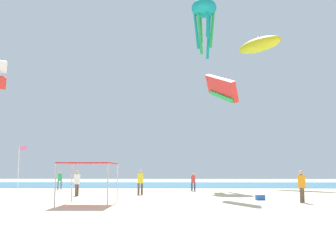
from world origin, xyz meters
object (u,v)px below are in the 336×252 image
object	(u,v)px
person_near_tent	(77,181)
kite_parafoil_red	(221,88)
banner_flag	(19,165)
kite_octopus_teal	(204,11)
person_leftmost	(193,181)
kite_inflatable_yellow	(259,45)
canopy_tent	(89,165)
person_central	(302,184)
cooler_box	(260,197)
person_far_shore	(60,179)
person_rightmost	(140,180)

from	to	relation	value
person_near_tent	kite_parafoil_red	xyz separation A→B (m)	(10.43, -0.62, 6.67)
banner_flag	kite_octopus_teal	size ratio (longest dim) A/B	0.53
person_leftmost	kite_inflatable_yellow	world-z (taller)	kite_inflatable_yellow
canopy_tent	kite_parafoil_red	xyz separation A→B (m)	(8.01, 6.02, 5.61)
banner_flag	kite_octopus_teal	distance (m)	27.73
person_central	kite_parafoil_red	world-z (taller)	kite_parafoil_red
banner_flag	kite_parafoil_red	distance (m)	17.32
person_central	kite_inflatable_yellow	xyz separation A→B (m)	(3.42, 24.15, 16.75)
canopy_tent	banner_flag	xyz separation A→B (m)	(-8.02, 9.67, 0.15)
canopy_tent	person_near_tent	distance (m)	7.15
kite_inflatable_yellow	kite_parafoil_red	size ratio (longest dim) A/B	1.21
cooler_box	person_leftmost	bearing A→B (deg)	111.01
person_far_shore	kite_parafoil_red	world-z (taller)	kite_parafoil_red
kite_parafoil_red	person_leftmost	bearing A→B (deg)	176.31
person_rightmost	cooler_box	xyz separation A→B (m)	(7.99, -5.02, -0.93)
person_far_shore	kite_parafoil_red	distance (m)	18.88
person_near_tent	person_leftmost	distance (m)	10.75
kite_inflatable_yellow	person_far_shore	bearing A→B (deg)	-109.84
person_rightmost	cooler_box	world-z (taller)	person_rightmost
banner_flag	kite_parafoil_red	bearing A→B (deg)	-12.81
person_leftmost	cooler_box	world-z (taller)	person_leftmost
person_central	banner_flag	size ratio (longest dim) A/B	0.48
person_rightmost	kite_octopus_teal	bearing A→B (deg)	-160.06
person_central	banner_flag	world-z (taller)	banner_flag
person_far_shore	kite_parafoil_red	size ratio (longest dim) A/B	0.35
kite_octopus_teal	kite_inflatable_yellow	distance (m)	8.57
person_central	banner_flag	xyz separation A→B (m)	(-20.01, 8.18, 1.21)
person_near_tent	person_rightmost	bearing A→B (deg)	114.74
person_rightmost	cooler_box	distance (m)	9.48
canopy_tent	kite_octopus_teal	bearing A→B (deg)	69.98
person_far_shore	person_central	bearing A→B (deg)	-44.92
person_central	kite_parafoil_red	bearing A→B (deg)	77.21
banner_flag	person_central	bearing A→B (deg)	-22.24
person_rightmost	kite_inflatable_yellow	bearing A→B (deg)	-174.17
person_near_tent	kite_octopus_teal	xyz separation A→B (m)	(10.57, 15.70, 19.84)
person_central	cooler_box	world-z (taller)	person_central
kite_inflatable_yellow	person_central	bearing A→B (deg)	-51.84
kite_octopus_teal	banner_flag	bearing A→B (deg)	-73.30
banner_flag	kite_parafoil_red	size ratio (longest dim) A/B	0.78
banner_flag	kite_inflatable_yellow	distance (m)	32.33
person_far_shore	kite_inflatable_yellow	xyz separation A→B (m)	(22.05, 9.78, 16.82)
person_leftmost	kite_octopus_teal	size ratio (longest dim) A/B	0.22
person_central	cooler_box	distance (m)	2.82
canopy_tent	kite_parafoil_red	world-z (taller)	kite_parafoil_red
person_leftmost	person_rightmost	distance (m)	6.34
person_near_tent	person_rightmost	distance (m)	4.72
canopy_tent	person_central	size ratio (longest dim) A/B	1.65
kite_octopus_teal	kite_parafoil_red	bearing A→B (deg)	-21.86
person_near_tent	person_central	distance (m)	15.31
kite_inflatable_yellow	person_rightmost	bearing A→B (deg)	-81.47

